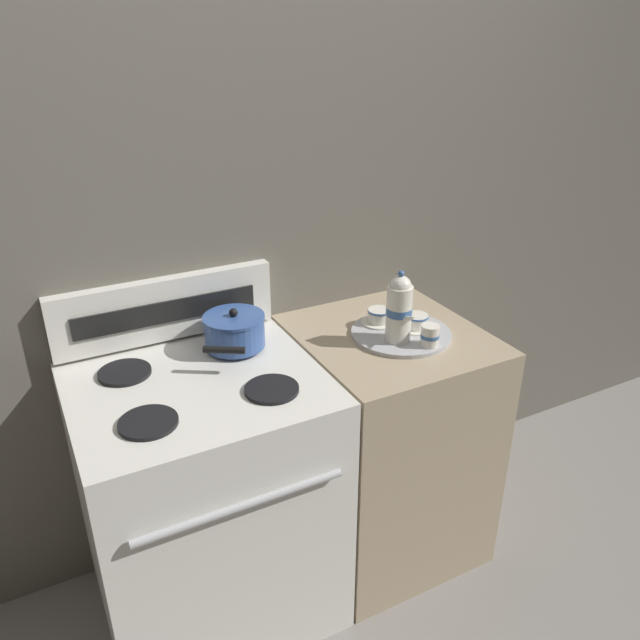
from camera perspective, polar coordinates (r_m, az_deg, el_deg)
ground_plane at (r=2.53m, az=-2.23°, el=-21.50°), size 6.00×6.00×0.00m
wall_back at (r=2.18m, az=-6.71°, el=5.25°), size 6.00×0.05×2.20m
stove at (r=2.14m, az=-10.17°, el=-15.85°), size 0.74×0.68×0.90m
control_panel at (r=2.09m, az=-13.96°, el=0.99°), size 0.72×0.05×0.21m
side_counter at (r=2.37m, az=5.93°, el=-10.93°), size 0.61×0.65×0.89m
saucepan at (r=2.02m, az=-7.83°, el=-0.99°), size 0.24×0.28×0.13m
serving_tray at (r=2.13m, az=7.42°, el=-1.22°), size 0.34×0.34×0.01m
teapot at (r=2.02m, az=7.27°, el=1.07°), size 0.09×0.14×0.24m
teacup_left at (r=2.17m, az=5.42°, el=0.35°), size 0.12×0.12×0.05m
teacup_right at (r=2.14m, az=8.81°, el=-0.17°), size 0.12×0.12×0.05m
creamer_jug at (r=2.03m, az=10.01°, el=-1.40°), size 0.06×0.06×0.07m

